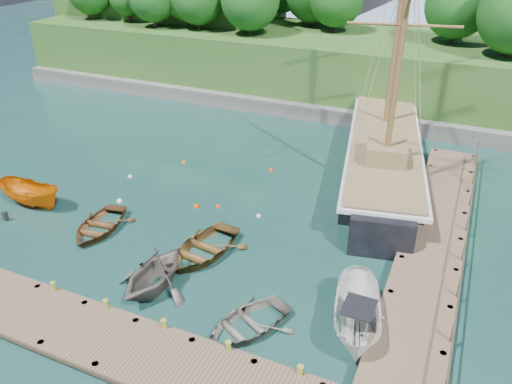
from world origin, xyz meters
TOP-DOWN VIEW (x-y plane):
  - ground at (0.00, 0.00)m, footprint 160.00×160.00m
  - dock_near at (2.00, -6.50)m, footprint 20.00×3.20m
  - dock_east at (11.50, 7.00)m, footprint 3.20×24.00m
  - bollard_0 at (-4.00, -5.10)m, footprint 0.26×0.26m
  - bollard_1 at (-1.00, -5.10)m, footprint 0.26×0.26m
  - bollard_2 at (2.00, -5.10)m, footprint 0.26×0.26m
  - bollard_3 at (5.00, -5.10)m, footprint 0.26×0.26m
  - rowboat_0 at (-6.10, 0.48)m, footprint 3.74×4.79m
  - rowboat_1 at (-0.26, -2.52)m, footprint 3.84×4.40m
  - rowboat_2 at (0.46, 0.88)m, footprint 4.18×5.38m
  - rowboat_3 at (4.89, -3.19)m, footprint 4.63×5.14m
  - motorboat_orange at (-11.72, 1.09)m, footprint 4.72×1.94m
  - cabin_boat_white at (9.27, -1.46)m, footprint 3.19×5.67m
  - schooner at (7.11, 14.26)m, footprint 8.41×26.58m
  - mooring_buoy_0 at (-7.12, 3.65)m, footprint 0.35×0.35m
  - mooring_buoy_1 at (-2.37, 5.05)m, footprint 0.36×0.36m
  - mooring_buoy_2 at (-1.14, 5.53)m, footprint 0.31×0.31m
  - mooring_buoy_3 at (1.59, 5.59)m, footprint 0.30×0.30m
  - mooring_buoy_4 at (-6.42, 10.25)m, footprint 0.33×0.33m
  - mooring_buoy_5 at (-0.10, 11.60)m, footprint 0.32×0.32m
  - mooring_buoy_6 at (-8.59, 6.72)m, footprint 0.34×0.34m
  - headland at (-12.88, 31.36)m, footprint 51.00×19.31m
  - distant_ridge at (4.30, 70.00)m, footprint 117.00×40.00m

SIDE VIEW (x-z plane):
  - ground at x=0.00m, z-range 0.00..0.00m
  - bollard_0 at x=-4.00m, z-range -0.23..0.23m
  - bollard_1 at x=-1.00m, z-range -0.23..0.23m
  - bollard_2 at x=2.00m, z-range -0.23..0.23m
  - bollard_3 at x=5.00m, z-range -0.23..0.23m
  - rowboat_0 at x=-6.10m, z-range -0.45..0.45m
  - rowboat_1 at x=-0.26m, z-range -1.12..1.12m
  - rowboat_2 at x=0.46m, z-range -0.51..0.51m
  - rowboat_3 at x=4.89m, z-range -0.44..0.44m
  - motorboat_orange at x=-11.72m, z-range -0.90..0.90m
  - cabin_boat_white at x=9.27m, z-range -1.03..1.03m
  - mooring_buoy_0 at x=-7.12m, z-range -0.18..0.18m
  - mooring_buoy_1 at x=-2.37m, z-range -0.18..0.18m
  - mooring_buoy_2 at x=-1.14m, z-range -0.16..0.16m
  - mooring_buoy_3 at x=1.59m, z-range -0.15..0.15m
  - mooring_buoy_4 at x=-6.42m, z-range -0.17..0.17m
  - mooring_buoy_5 at x=-0.10m, z-range -0.16..0.16m
  - mooring_buoy_6 at x=-8.59m, z-range -0.17..0.17m
  - dock_near at x=2.00m, z-range -0.12..0.98m
  - dock_east at x=11.50m, z-range -0.12..0.98m
  - schooner at x=7.11m, z-range -8.66..10.82m
  - distant_ridge at x=4.30m, z-range -0.65..9.35m
  - headland at x=-12.88m, z-range -0.91..11.99m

